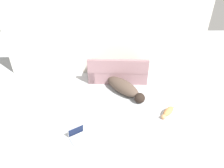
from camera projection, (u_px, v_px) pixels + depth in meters
The scene contains 6 objects.
ground_plane at pixel (106, 166), 3.01m from camera, with size 20.00×20.00×0.00m, color #ADB2B7.
wall_back at pixel (106, 33), 5.58m from camera, with size 6.52×0.06×2.72m.
couch at pixel (118, 72), 5.62m from camera, with size 1.87×0.91×0.80m.
dog at pixel (124, 87), 4.97m from camera, with size 1.19×1.51×0.36m.
cat at pixel (168, 112), 4.16m from camera, with size 0.47×0.50×0.15m.
laptop_open at pixel (77, 134), 3.54m from camera, with size 0.43×0.41×0.24m.
Camera 1 is at (0.06, -1.92, 2.71)m, focal length 28.00 mm.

